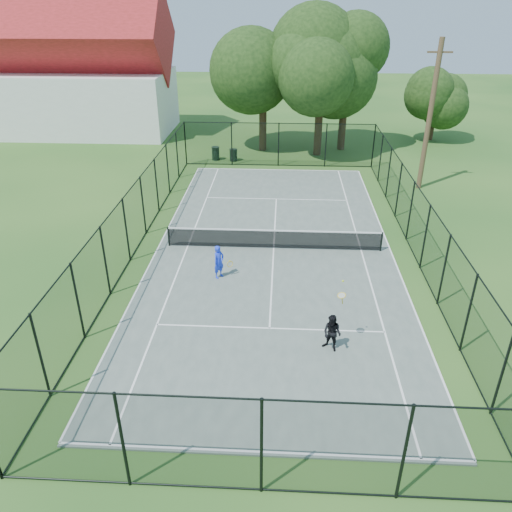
# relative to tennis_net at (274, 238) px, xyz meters

# --- Properties ---
(ground) EXTENTS (120.00, 120.00, 0.00)m
(ground) POSITION_rel_tennis_net_xyz_m (0.00, 0.00, -0.58)
(ground) COLOR #204C1A
(tennis_court) EXTENTS (11.00, 24.00, 0.06)m
(tennis_court) POSITION_rel_tennis_net_xyz_m (0.00, 0.00, -0.55)
(tennis_court) COLOR #526159
(tennis_court) RESTS_ON ground
(tennis_net) EXTENTS (10.08, 0.08, 0.95)m
(tennis_net) POSITION_rel_tennis_net_xyz_m (0.00, 0.00, 0.00)
(tennis_net) COLOR black
(tennis_net) RESTS_ON tennis_court
(fence) EXTENTS (13.10, 26.10, 3.00)m
(fence) POSITION_rel_tennis_net_xyz_m (0.00, 0.00, 0.92)
(fence) COLOR black
(fence) RESTS_ON ground
(tree_near_left) EXTENTS (6.23, 6.23, 8.12)m
(tree_near_left) POSITION_rel_tennis_net_xyz_m (-1.26, 17.01, 4.42)
(tree_near_left) COLOR #332114
(tree_near_left) RESTS_ON ground
(tree_near_mid) EXTENTS (6.83, 6.83, 8.93)m
(tree_near_mid) POSITION_rel_tennis_net_xyz_m (2.88, 15.94, 4.92)
(tree_near_mid) COLOR #332114
(tree_near_mid) RESTS_ON ground
(tree_near_right) EXTENTS (6.68, 6.68, 9.22)m
(tree_near_right) POSITION_rel_tennis_net_xyz_m (4.80, 17.53, 5.28)
(tree_near_right) COLOR #332114
(tree_near_right) RESTS_ON ground
(tree_far_right) EXTENTS (3.79, 3.79, 5.01)m
(tree_far_right) POSITION_rel_tennis_net_xyz_m (12.42, 20.88, 2.51)
(tree_far_right) COLOR #332114
(tree_far_right) RESTS_ON ground
(building) EXTENTS (15.30, 8.15, 11.87)m
(building) POSITION_rel_tennis_net_xyz_m (-17.00, 22.00, 4.35)
(building) COLOR silver
(building) RESTS_ON ground
(trash_bin_left) EXTENTS (0.58, 0.58, 0.96)m
(trash_bin_left) POSITION_rel_tennis_net_xyz_m (-4.56, 14.14, -0.09)
(trash_bin_left) COLOR black
(trash_bin_left) RESTS_ON ground
(trash_bin_right) EXTENTS (0.58, 0.58, 0.86)m
(trash_bin_right) POSITION_rel_tennis_net_xyz_m (-3.25, 13.97, -0.14)
(trash_bin_right) COLOR black
(trash_bin_right) RESTS_ON ground
(utility_pole) EXTENTS (1.40, 0.30, 8.67)m
(utility_pole) POSITION_rel_tennis_net_xyz_m (8.84, 9.00, 3.82)
(utility_pole) COLOR #4C3823
(utility_pole) RESTS_ON ground
(player_blue) EXTENTS (0.89, 0.63, 1.45)m
(player_blue) POSITION_rel_tennis_net_xyz_m (-2.25, -2.82, 0.21)
(player_blue) COLOR #1C39EF
(player_blue) RESTS_ON tennis_court
(player_black) EXTENTS (0.83, 0.88, 2.53)m
(player_black) POSITION_rel_tennis_net_xyz_m (2.11, -7.48, 0.16)
(player_black) COLOR black
(player_black) RESTS_ON tennis_court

